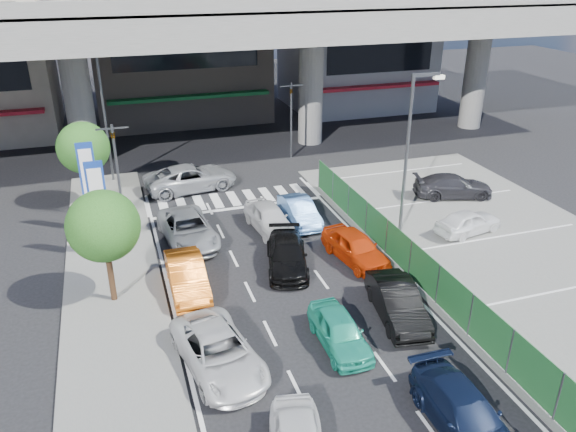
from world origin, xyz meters
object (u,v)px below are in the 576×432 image
object	(u,v)px
taxi_orange_left	(187,276)
traffic_cone	(386,234)
wagon_silver_front_left	(188,229)
hatch_black_mid_right	(397,302)
traffic_light_right	(291,102)
traffic_light_left	(115,149)
signboard_far	(88,175)
taxi_teal_mid	(339,331)
minivan_navy_back	(465,414)
crossing_wagon_silver	(191,178)
parked_sedan_white	(468,222)
sedan_white_mid_left	(218,352)
sedan_white_front_mid	(269,218)
tree_near	(103,226)
parked_sedan_dgrey	(453,186)
sedan_black_mid	(287,255)
signboard_near	(98,196)
street_lamp_left	(106,106)
tree_far	(83,148)
kei_truck_front_right	(300,211)
taxi_orange_right	(355,247)
street_lamp_right	(411,142)

from	to	relation	value
taxi_orange_left	traffic_cone	xyz separation A→B (m)	(9.94, 1.49, -0.29)
wagon_silver_front_left	hatch_black_mid_right	bearing A→B (deg)	-58.07
traffic_light_right	hatch_black_mid_right	distance (m)	19.92
traffic_light_left	signboard_far	distance (m)	1.93
taxi_teal_mid	minivan_navy_back	bearing A→B (deg)	-67.99
crossing_wagon_silver	parked_sedan_white	size ratio (longest dim) A/B	1.52
sedan_white_mid_left	wagon_silver_front_left	world-z (taller)	wagon_silver_front_left
sedan_white_front_mid	tree_near	bearing A→B (deg)	-156.40
parked_sedan_dgrey	sedan_black_mid	bearing A→B (deg)	127.99
signboard_near	crossing_wagon_silver	bearing A→B (deg)	54.40
traffic_light_right	street_lamp_left	xyz separation A→B (m)	(-11.83, -1.00, 0.83)
tree_near	sedan_white_mid_left	size ratio (longest dim) A/B	1.01
tree_far	traffic_cone	distance (m)	16.70
taxi_orange_left	parked_sedan_dgrey	distance (m)	17.05
signboard_far	kei_truck_front_right	size ratio (longest dim) A/B	1.23
minivan_navy_back	street_lamp_left	bearing A→B (deg)	110.84
minivan_navy_back	taxi_orange_right	distance (m)	10.46
tree_near	crossing_wagon_silver	xyz separation A→B (m)	(4.92, 11.14, -2.63)
tree_near	sedan_white_front_mid	distance (m)	9.36
traffic_cone	minivan_navy_back	bearing A→B (deg)	-106.34
street_lamp_right	traffic_cone	bearing A→B (deg)	-155.74
sedan_white_mid_left	hatch_black_mid_right	bearing A→B (deg)	-3.70
street_lamp_left	sedan_white_front_mid	world-z (taller)	street_lamp_left
crossing_wagon_silver	parked_sedan_dgrey	distance (m)	15.41
traffic_cone	crossing_wagon_silver	bearing A→B (deg)	129.41
hatch_black_mid_right	wagon_silver_front_left	world-z (taller)	same
sedan_white_front_mid	parked_sedan_white	xyz separation A→B (m)	(9.39, -3.49, -0.02)
sedan_white_front_mid	street_lamp_left	bearing A→B (deg)	120.94
traffic_light_left	sedan_white_mid_left	distance (m)	13.92
signboard_near	taxi_teal_mid	world-z (taller)	signboard_near
traffic_light_left	signboard_near	distance (m)	4.22
taxi_teal_mid	taxi_orange_left	bearing A→B (deg)	131.08
hatch_black_mid_right	signboard_far	bearing A→B (deg)	143.03
crossing_wagon_silver	taxi_teal_mid	bearing A→B (deg)	179.92
street_lamp_right	tree_far	bearing A→B (deg)	150.42
street_lamp_left	sedan_white_front_mid	bearing A→B (deg)	-53.38
signboard_near	taxi_orange_left	xyz separation A→B (m)	(3.17, -4.06, -2.37)
parked_sedan_dgrey	taxi_teal_mid	bearing A→B (deg)	148.33
sedan_black_mid	sedan_white_front_mid	xyz separation A→B (m)	(0.31, 3.92, 0.07)
traffic_cone	tree_far	bearing A→B (deg)	146.49
tree_far	kei_truck_front_right	world-z (taller)	tree_far
hatch_black_mid_right	parked_sedan_dgrey	bearing A→B (deg)	57.56
street_lamp_left	kei_truck_front_right	bearing A→B (deg)	-45.92
signboard_near	kei_truck_front_right	distance (m)	10.13
traffic_light_left	traffic_light_right	world-z (taller)	same
tree_far	taxi_orange_left	size ratio (longest dim) A/B	1.15
sedan_white_front_mid	parked_sedan_white	world-z (taller)	sedan_white_front_mid
signboard_near	wagon_silver_front_left	distance (m)	4.57
crossing_wagon_silver	sedan_black_mid	bearing A→B (deg)	-175.53
hatch_black_mid_right	sedan_white_front_mid	xyz separation A→B (m)	(-2.53, 8.92, 0.00)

